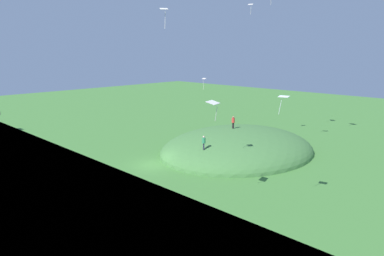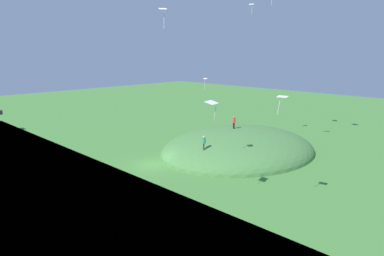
% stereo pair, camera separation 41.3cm
% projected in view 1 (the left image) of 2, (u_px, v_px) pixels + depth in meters
% --- Properties ---
extents(ground_plane, '(160.00, 160.00, 0.00)m').
position_uv_depth(ground_plane, '(152.00, 165.00, 39.69)').
color(ground_plane, '#3F7633').
extents(grass_hill, '(21.55, 18.09, 5.67)m').
position_uv_depth(grass_hill, '(238.00, 151.00, 45.30)').
color(grass_hill, '#407239').
rests_on(grass_hill, ground_plane).
extents(person_walking_path, '(0.48, 0.48, 1.61)m').
position_uv_depth(person_walking_path, '(233.00, 121.00, 45.09)').
color(person_walking_path, black).
rests_on(person_walking_path, grass_hill).
extents(person_with_child, '(0.55, 0.55, 1.57)m').
position_uv_depth(person_with_child, '(204.00, 141.00, 38.53)').
color(person_with_child, '#272542').
rests_on(person_with_child, grass_hill).
extents(kite_0, '(0.47, 0.65, 1.76)m').
position_uv_depth(kite_0, '(204.00, 80.00, 53.44)').
color(kite_0, silver).
extents(kite_2, '(1.29, 1.03, 1.61)m').
position_uv_depth(kite_2, '(213.00, 103.00, 27.75)').
color(kite_2, silver).
extents(kite_4, '(0.69, 0.87, 1.42)m').
position_uv_depth(kite_4, '(283.00, 98.00, 26.21)').
color(kite_4, white).
extents(kite_7, '(0.63, 0.74, 1.32)m').
position_uv_depth(kite_7, '(251.00, 5.00, 44.66)').
color(kite_7, silver).
extents(kite_8, '(0.75, 0.68, 1.59)m').
position_uv_depth(kite_8, '(164.00, 11.00, 27.51)').
color(kite_8, white).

